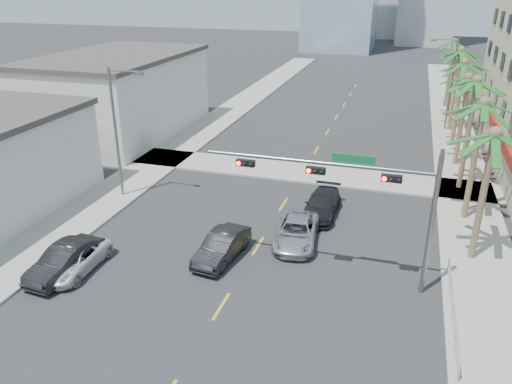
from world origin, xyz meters
TOP-DOWN VIEW (x-y plane):
  - ground at (0.00, 0.00)m, footprint 260.00×260.00m
  - sidewalk_right at (12.00, 20.00)m, footprint 4.00×120.00m
  - sidewalk_left at (-12.00, 20.00)m, footprint 4.00×120.00m
  - sidewalk_cross at (0.00, 22.00)m, footprint 80.00×4.00m
  - building_left_far at (-19.50, 28.00)m, footprint 11.00×18.00m
  - traffic_signal_mast at (5.78, 7.95)m, footprint 11.12×0.54m
  - palm_tree_0 at (11.60, 12.00)m, footprint 4.80×4.80m
  - palm_tree_1 at (11.60, 17.20)m, footprint 4.80×4.80m
  - palm_tree_2 at (11.60, 22.40)m, footprint 4.80×4.80m
  - palm_tree_3 at (11.60, 27.60)m, footprint 4.80×4.80m
  - palm_tree_4 at (11.60, 32.80)m, footprint 4.80×4.80m
  - palm_tree_5 at (11.60, 38.00)m, footprint 4.80×4.80m
  - palm_tree_6 at (11.60, 43.20)m, footprint 4.80×4.80m
  - palm_tree_7 at (11.60, 48.40)m, footprint 4.80×4.80m
  - streetlight_left at (-11.00, 14.00)m, footprint 2.55×0.25m
  - streetlight_right at (11.00, 38.00)m, footprint 2.55×0.25m
  - guardrail at (10.30, 6.00)m, footprint 0.08×8.08m
  - car_parked_mid at (-8.77, 4.33)m, footprint 2.03×4.80m
  - car_parked_far at (-8.48, 4.72)m, footprint 2.16×4.62m
  - car_lane_left at (-1.50, 8.13)m, footprint 2.09×4.66m
  - car_lane_center at (2.00, 11.06)m, footprint 2.77×5.22m
  - car_lane_right at (2.75, 15.16)m, footprint 2.08×4.95m

SIDE VIEW (x-z plane):
  - ground at x=0.00m, z-range 0.00..0.00m
  - sidewalk_right at x=12.00m, z-range 0.00..0.15m
  - sidewalk_left at x=-12.00m, z-range 0.00..0.15m
  - sidewalk_cross at x=0.00m, z-range 0.00..0.15m
  - car_parked_far at x=-8.48m, z-range 0.00..1.28m
  - guardrail at x=10.30m, z-range 0.17..1.17m
  - car_lane_center at x=2.00m, z-range 0.00..1.40m
  - car_lane_right at x=2.75m, z-range 0.00..1.43m
  - car_lane_left at x=-1.50m, z-range 0.00..1.49m
  - car_parked_mid at x=-8.77m, z-range 0.00..1.54m
  - building_left_far at x=-19.50m, z-range 0.00..7.20m
  - streetlight_left at x=-11.00m, z-range 0.56..9.56m
  - streetlight_right at x=11.00m, z-range 0.56..9.56m
  - traffic_signal_mast at x=5.78m, z-range 1.46..8.66m
  - palm_tree_0 at x=11.60m, z-range 3.18..10.98m
  - palm_tree_3 at x=11.60m, z-range 3.18..10.98m
  - palm_tree_6 at x=11.60m, z-range 3.18..10.98m
  - palm_tree_1 at x=11.60m, z-range 3.35..11.51m
  - palm_tree_4 at x=11.60m, z-range 3.35..11.51m
  - palm_tree_7 at x=11.60m, z-range 3.35..11.51m
  - palm_tree_2 at x=11.60m, z-range 3.52..12.04m
  - palm_tree_5 at x=11.60m, z-range 3.52..12.04m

